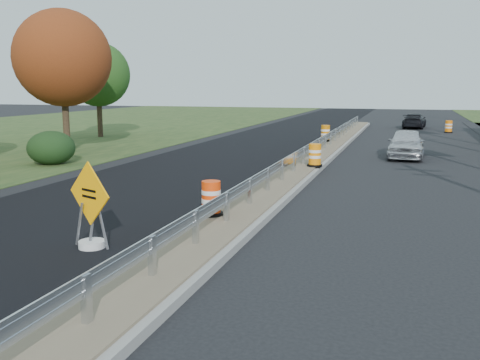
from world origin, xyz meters
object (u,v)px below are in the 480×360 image
(barrel_median_near, at_px, (211,199))
(car_dark_far, at_px, (414,121))
(barrel_median_far, at_px, (325,133))
(barrel_shoulder_far, at_px, (449,127))
(caution_sign, at_px, (91,227))
(barrel_median_mid, at_px, (315,156))
(car_silver, at_px, (406,143))

(barrel_median_near, xyz_separation_m, car_dark_far, (5.12, 34.31, -0.04))
(barrel_median_far, height_order, barrel_shoulder_far, barrel_median_far)
(caution_sign, bearing_deg, car_dark_far, 102.09)
(barrel_median_mid, relative_size, barrel_shoulder_far, 1.01)
(barrel_shoulder_far, bearing_deg, car_silver, -100.56)
(caution_sign, distance_m, barrel_median_mid, 12.16)
(barrel_median_near, bearing_deg, barrel_median_mid, 83.11)
(barrel_median_near, height_order, barrel_median_far, barrel_median_far)
(barrel_median_near, xyz_separation_m, barrel_median_far, (0.00, 19.29, 0.03))
(caution_sign, relative_size, barrel_shoulder_far, 2.08)
(barrel_median_mid, xyz_separation_m, barrel_median_far, (-1.10, 10.19, 0.01))
(car_dark_far, bearing_deg, barrel_median_mid, 85.72)
(caution_sign, bearing_deg, car_silver, 92.57)
(barrel_median_near, relative_size, barrel_median_mid, 0.96)
(barrel_median_mid, distance_m, barrel_median_far, 10.25)
(barrel_median_far, xyz_separation_m, barrel_shoulder_far, (7.55, 11.17, -0.25))
(barrel_median_mid, height_order, barrel_median_far, barrel_median_far)
(barrel_median_mid, xyz_separation_m, car_dark_far, (4.02, 25.21, -0.06))
(car_silver, bearing_deg, caution_sign, -108.63)
(car_dark_far, bearing_deg, car_silver, 93.32)
(barrel_shoulder_far, bearing_deg, barrel_median_near, -103.92)
(barrel_median_far, xyz_separation_m, car_dark_far, (5.12, 15.02, -0.07))
(barrel_median_mid, bearing_deg, caution_sign, -103.55)
(barrel_shoulder_far, bearing_deg, caution_sign, -105.65)
(caution_sign, height_order, barrel_median_mid, caution_sign)
(car_silver, bearing_deg, barrel_median_far, 136.94)
(barrel_median_mid, bearing_deg, barrel_shoulder_far, 73.20)
(barrel_median_near, bearing_deg, caution_sign, -122.70)
(barrel_median_far, bearing_deg, barrel_shoulder_far, 55.96)
(barrel_median_near, xyz_separation_m, car_silver, (4.62, 14.76, 0.05))
(barrel_median_mid, distance_m, car_silver, 6.66)
(barrel_median_near, bearing_deg, car_dark_far, 81.52)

